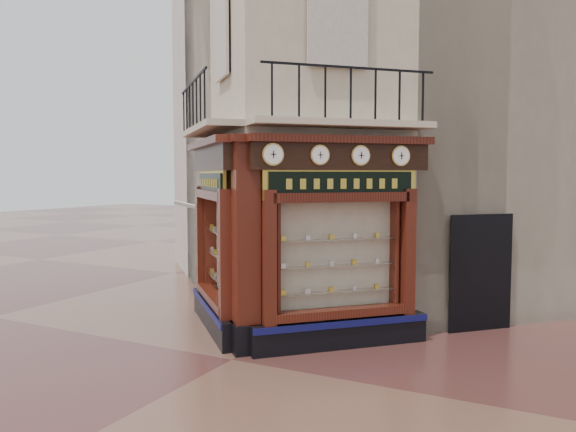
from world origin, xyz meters
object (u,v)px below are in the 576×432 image
Objects in this scene: signboard_left at (211,183)px; clock_c at (361,155)px; clock_b at (320,155)px; clock_d at (401,156)px; awning at (188,303)px; signboard_right at (342,184)px; clock_a at (273,154)px; corner_pilaster at (246,247)px.

clock_c is at bearing -132.38° from signboard_left.
clock_b is 1.63m from clock_d.
signboard_right is (4.84, -1.66, 3.10)m from awning.
clock_d reaches higher than awning.
clock_a is 1.68m from clock_c.
clock_d reaches higher than signboard_right.
clock_a is 1.03× the size of clock_d.
clock_c reaches higher than signboard_left.
awning is at bearing 4.15° from signboard_left.
clock_d reaches higher than signboard_left.
corner_pilaster is 2.05× the size of signboard_left.
clock_c is at bearing 0.00° from clock_b.
signboard_left is at bearing 107.97° from clock_a.
clock_b is (1.20, 0.59, 1.67)m from corner_pilaster.
clock_a is 1.06× the size of clock_c.
corner_pilaster reaches higher than signboard_right.
clock_c is (1.77, 1.16, 1.67)m from corner_pilaster.
clock_b is 2.74m from signboard_left.
clock_b is 6.19m from awning.
awning is at bearing 100.71° from clock_a.
corner_pilaster reaches higher than signboard_left.
signboard_left is at bearing 100.25° from corner_pilaster.
awning is 5.98m from signboard_right.
clock_b is at bearing 0.00° from clock_a.
awning is (-4.58, 2.08, -3.62)m from clock_b.
corner_pilaster reaches higher than clock_d.
signboard_right is at bearing 12.93° from clock_b.
signboard_left is at bearing -175.85° from awning.
clock_a is 2.51m from clock_d.
clock_d is (1.77, 1.77, -0.00)m from clock_a.
clock_c is 0.97× the size of clock_d.
clock_c reaches higher than signboard_right.
signboard_left is at bearing 137.62° from clock_c.
clock_c is at bearing -19.10° from signboard_right.
signboard_left is (-1.46, 1.01, 1.15)m from corner_pilaster.
signboard_right is at bearing 4.65° from clock_a.
clock_a is 0.30× the size of awning.
clock_c is at bearing -11.66° from corner_pilaster.
clock_d is at bearing -144.15° from awning.
clock_a is at bearing -175.35° from signboard_right.
signboard_left is (1.92, -1.66, 3.10)m from awning.
clock_a is 0.88m from clock_b.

